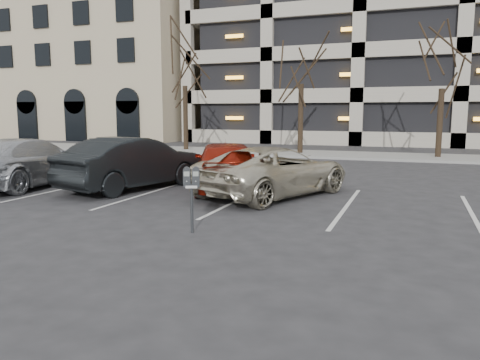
# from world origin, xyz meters

# --- Properties ---
(ground) EXTENTS (140.00, 140.00, 0.00)m
(ground) POSITION_xyz_m (0.00, 0.00, 0.00)
(ground) COLOR #28282B
(ground) RESTS_ON ground
(sidewalk) EXTENTS (80.00, 4.00, 0.12)m
(sidewalk) POSITION_xyz_m (0.00, 16.00, 0.06)
(sidewalk) COLOR gray
(sidewalk) RESTS_ON ground
(stall_lines) EXTENTS (16.90, 5.20, 0.00)m
(stall_lines) POSITION_xyz_m (-1.40, 2.30, 0.01)
(stall_lines) COLOR silver
(stall_lines) RESTS_ON ground
(office_building) EXTENTS (26.00, 16.20, 15.00)m
(office_building) POSITION_xyz_m (-28.00, 29.92, 7.49)
(office_building) COLOR tan
(office_building) RESTS_ON ground
(tree_a) EXTENTS (3.78, 3.78, 8.59)m
(tree_a) POSITION_xyz_m (-10.00, 16.00, 6.21)
(tree_a) COLOR black
(tree_a) RESTS_ON ground
(tree_b) EXTENTS (3.75, 3.75, 8.51)m
(tree_b) POSITION_xyz_m (-3.00, 16.00, 6.15)
(tree_b) COLOR black
(tree_b) RESTS_ON ground
(tree_c) EXTENTS (3.39, 3.39, 7.69)m
(tree_c) POSITION_xyz_m (4.00, 16.00, 5.56)
(tree_c) COLOR black
(tree_c) RESTS_ON ground
(parking_meter) EXTENTS (0.34, 0.24, 1.25)m
(parking_meter) POSITION_xyz_m (-1.03, -1.31, 0.96)
(parking_meter) COLOR black
(parking_meter) RESTS_ON ground
(suv_silver) EXTENTS (4.01, 5.43, 1.38)m
(suv_silver) POSITION_xyz_m (-0.72, 3.21, 0.69)
(suv_silver) COLOR beige
(suv_silver) RESTS_ON ground
(car_red) EXTENTS (3.50, 4.83, 1.53)m
(car_red) POSITION_xyz_m (-2.30, 3.50, 0.76)
(car_red) COLOR maroon
(car_red) RESTS_ON ground
(car_dark) EXTENTS (2.84, 5.02, 1.57)m
(car_dark) POSITION_xyz_m (-5.02, 2.84, 0.78)
(car_dark) COLOR black
(car_dark) RESTS_ON ground
(car_silver) EXTENTS (2.55, 5.39, 1.52)m
(car_silver) POSITION_xyz_m (-8.43, 2.08, 0.76)
(car_silver) COLOR #B6BABF
(car_silver) RESTS_ON ground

